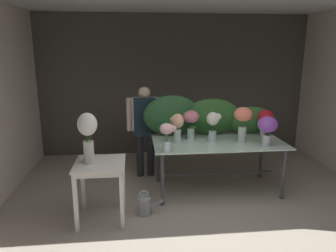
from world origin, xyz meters
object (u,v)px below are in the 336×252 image
at_px(display_table_glass, 217,148).
at_px(vase_ivory_peonies, 213,123).
at_px(vase_rosy_roses, 191,120).
at_px(vase_blush_anemones, 167,133).
at_px(vase_violet_hydrangea, 267,127).
at_px(watering_can, 144,205).
at_px(vase_peach_dahlias, 177,125).
at_px(vase_crimson_tulips, 265,121).
at_px(vase_coral_stock, 243,119).
at_px(vase_white_roses_tall, 88,133).
at_px(florist, 145,121).
at_px(side_table_white, 100,171).

distance_m(display_table_glass, vase_ivory_peonies, 0.39).
height_order(vase_rosy_roses, vase_blush_anemones, vase_rosy_roses).
distance_m(vase_violet_hydrangea, watering_can, 2.04).
bearing_deg(vase_rosy_roses, watering_can, -133.08).
distance_m(vase_peach_dahlias, vase_crimson_tulips, 1.44).
bearing_deg(vase_coral_stock, vase_white_roses_tall, -164.27).
height_order(vase_violet_hydrangea, vase_white_roses_tall, vase_white_roses_tall).
bearing_deg(display_table_glass, vase_peach_dahlias, 178.69).
bearing_deg(vase_crimson_tulips, watering_can, -156.74).
distance_m(vase_blush_anemones, vase_crimson_tulips, 1.73).
height_order(florist, vase_peach_dahlias, florist).
relative_size(vase_peach_dahlias, vase_coral_stock, 0.81).
distance_m(vase_coral_stock, vase_crimson_tulips, 0.56).
bearing_deg(vase_ivory_peonies, vase_coral_stock, -13.15).
bearing_deg(florist, vase_white_roses_tall, -117.68).
bearing_deg(watering_can, vase_blush_anemones, 33.79).
bearing_deg(vase_peach_dahlias, vase_rosy_roses, 32.71).
distance_m(side_table_white, vase_blush_anemones, 1.00).
bearing_deg(vase_violet_hydrangea, vase_peach_dahlias, 165.76).
height_order(vase_peach_dahlias, vase_ivory_peonies, vase_ivory_peonies).
relative_size(vase_coral_stock, vase_ivory_peonies, 1.19).
bearing_deg(vase_rosy_roses, vase_violet_hydrangea, -24.50).
height_order(florist, vase_coral_stock, florist).
height_order(vase_peach_dahlias, vase_blush_anemones, vase_peach_dahlias).
bearing_deg(vase_coral_stock, vase_crimson_tulips, 32.27).
distance_m(vase_peach_dahlias, vase_white_roses_tall, 1.40).
distance_m(side_table_white, vase_coral_stock, 2.17).
distance_m(florist, watering_can, 1.58).
xyz_separation_m(vase_violet_hydrangea, vase_rosy_roses, (-1.02, 0.46, 0.02)).
height_order(florist, vase_blush_anemones, florist).
relative_size(vase_coral_stock, vase_blush_anemones, 1.35).
xyz_separation_m(vase_violet_hydrangea, vase_crimson_tulips, (0.18, 0.49, -0.02)).
bearing_deg(vase_peach_dahlias, vase_violet_hydrangea, -14.24).
height_order(vase_coral_stock, vase_ivory_peonies, vase_coral_stock).
bearing_deg(vase_coral_stock, display_table_glass, 163.59).
distance_m(vase_rosy_roses, vase_crimson_tulips, 1.20).
relative_size(side_table_white, vase_violet_hydrangea, 1.81).
bearing_deg(vase_crimson_tulips, display_table_glass, -166.57).
xyz_separation_m(vase_coral_stock, vase_rosy_roses, (-0.73, 0.26, -0.05)).
relative_size(vase_rosy_roses, watering_can, 1.27).
relative_size(side_table_white, vase_rosy_roses, 1.73).
relative_size(display_table_glass, vase_blush_anemones, 4.98).
bearing_deg(florist, watering_can, -92.87).
bearing_deg(florist, vase_coral_stock, -29.20).
distance_m(vase_peach_dahlias, vase_coral_stock, 0.97).
relative_size(florist, vase_blush_anemones, 3.98).
relative_size(vase_violet_hydrangea, watering_can, 1.21).
bearing_deg(display_table_glass, vase_violet_hydrangea, -25.71).
relative_size(vase_coral_stock, vase_crimson_tulips, 1.24).
relative_size(vase_ivory_peonies, vase_crimson_tulips, 1.04).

